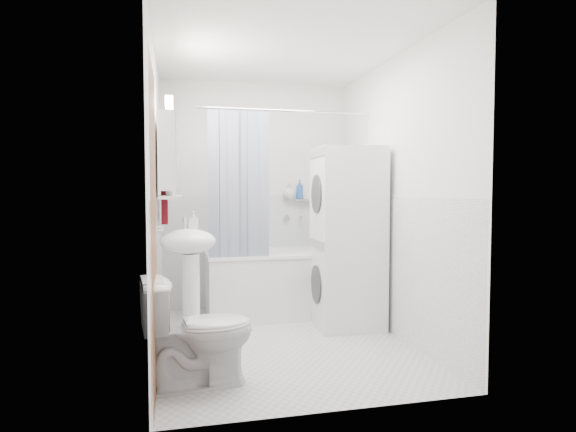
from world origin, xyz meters
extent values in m
plane|color=silver|center=(0.00, 0.00, 0.00)|extent=(2.60, 2.60, 0.00)
plane|color=white|center=(0.00, 1.30, 1.20)|extent=(2.00, 0.00, 2.00)
plane|color=white|center=(0.00, -1.30, 1.20)|extent=(2.00, 0.00, 2.00)
plane|color=white|center=(-1.00, 0.00, 1.20)|extent=(0.00, 2.60, 2.60)
plane|color=white|center=(1.00, 0.00, 1.20)|extent=(0.00, 2.60, 2.60)
plane|color=white|center=(0.00, 0.00, 2.40)|extent=(2.60, 2.60, 0.00)
plane|color=white|center=(0.00, 1.29, 0.60)|extent=(1.98, 0.00, 1.98)
plane|color=white|center=(-0.99, 0.00, 0.60)|extent=(0.00, 2.58, 2.58)
plane|color=white|center=(0.99, 0.00, 0.60)|extent=(0.00, 2.58, 2.58)
plane|color=brown|center=(-0.98, -0.88, 1.00)|extent=(0.00, 2.00, 2.00)
cylinder|color=silver|center=(-0.95, -0.55, 1.00)|extent=(0.04, 0.04, 0.04)
cube|color=white|center=(0.27, 0.92, 0.31)|extent=(1.67, 0.78, 0.61)
cube|color=white|center=(0.27, 0.92, 0.63)|extent=(1.69, 0.80, 0.03)
cube|color=silver|center=(0.27, 0.92, 0.51)|extent=(1.49, 0.60, 0.20)
cylinder|color=silver|center=(0.47, 1.25, 0.96)|extent=(0.04, 0.12, 0.04)
cylinder|color=silver|center=(0.27, 0.58, 2.00)|extent=(1.87, 0.02, 0.02)
cube|color=#142149|center=(-0.51, 0.58, 1.25)|extent=(0.10, 0.02, 1.45)
cube|color=#142149|center=(-0.42, 0.58, 1.25)|extent=(0.10, 0.02, 1.45)
cube|color=#142149|center=(-0.33, 0.58, 1.25)|extent=(0.10, 0.02, 1.45)
cube|color=#142149|center=(-0.24, 0.58, 1.25)|extent=(0.10, 0.02, 1.45)
cube|color=#142149|center=(-0.15, 0.58, 1.25)|extent=(0.10, 0.02, 1.45)
cube|color=#142149|center=(-0.06, 0.58, 1.25)|extent=(0.10, 0.02, 1.45)
ellipsoid|color=white|center=(-0.76, 0.05, 0.85)|extent=(0.44, 0.37, 0.20)
cylinder|color=white|center=(-0.74, 0.05, 0.38)|extent=(0.14, 0.14, 0.75)
cylinder|color=silver|center=(-0.78, 0.19, 0.97)|extent=(0.03, 0.03, 0.14)
cylinder|color=silver|center=(-0.78, 0.15, 1.03)|extent=(0.02, 0.10, 0.02)
cube|color=white|center=(-0.91, 0.10, 1.55)|extent=(0.12, 0.50, 0.60)
cube|color=white|center=(-0.84, 0.10, 1.55)|extent=(0.01, 0.47, 0.57)
cube|color=#FFEABF|center=(-0.89, 0.10, 1.93)|extent=(0.06, 0.45, 0.06)
cube|color=silver|center=(-0.89, 0.10, 1.20)|extent=(0.18, 0.54, 0.02)
cube|color=silver|center=(0.52, 1.24, 1.15)|extent=(0.22, 0.06, 0.02)
cube|color=#4F0D0B|center=(-0.94, 0.35, 1.41)|extent=(0.05, 0.36, 0.86)
cube|color=#4F0D0B|center=(-0.91, 0.35, 1.81)|extent=(0.03, 0.32, 0.08)
cylinder|color=silver|center=(-0.95, 0.35, 1.85)|extent=(0.02, 0.04, 0.02)
cube|color=white|center=(0.68, 0.32, 0.41)|extent=(0.61, 0.61, 0.82)
cylinder|color=#2D2D33|center=(0.39, 0.32, 0.40)|extent=(0.04, 0.35, 0.35)
cube|color=gray|center=(0.39, 0.32, 0.77)|extent=(0.04, 0.52, 0.08)
cube|color=white|center=(0.68, 0.32, 1.23)|extent=(0.61, 0.61, 0.82)
cylinder|color=#2D2D33|center=(0.39, 0.32, 1.22)|extent=(0.04, 0.35, 0.35)
cube|color=gray|center=(0.39, 0.32, 1.59)|extent=(0.04, 0.52, 0.08)
imported|color=white|center=(-0.72, -0.75, 0.35)|extent=(0.75, 0.47, 0.69)
imported|color=gray|center=(-0.71, 0.25, 0.95)|extent=(0.08, 0.17, 0.08)
imported|color=gray|center=(-0.89, -0.05, 1.25)|extent=(0.07, 0.18, 0.07)
imported|color=gray|center=(-0.89, 0.22, 1.26)|extent=(0.10, 0.09, 0.10)
imported|color=gray|center=(0.35, 1.24, 1.23)|extent=(0.13, 0.17, 0.13)
imported|color=#2956A4|center=(0.47, 1.24, 1.20)|extent=(0.08, 0.21, 0.08)
camera|label=1|loc=(-0.86, -3.83, 1.25)|focal=30.00mm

